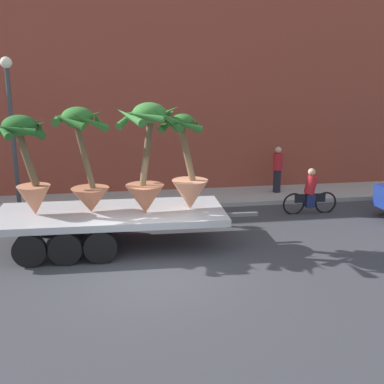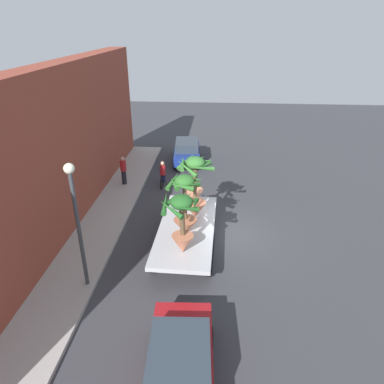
{
  "view_description": "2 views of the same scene",
  "coord_description": "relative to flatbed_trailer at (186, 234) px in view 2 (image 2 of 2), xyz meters",
  "views": [
    {
      "loc": [
        -0.81,
        -10.38,
        4.6
      ],
      "look_at": [
        1.2,
        2.23,
        1.31
      ],
      "focal_mm": 44.6,
      "sensor_mm": 36.0,
      "label": 1
    },
    {
      "loc": [
        -14.2,
        0.58,
        9.03
      ],
      "look_at": [
        1.63,
        1.8,
        1.37
      ],
      "focal_mm": 33.18,
      "sensor_mm": 36.0,
      "label": 2
    }
  ],
  "objects": [
    {
      "name": "sidewalk",
      "position": [
        1.29,
        4.27,
        -0.69
      ],
      "size": [
        24.0,
        2.2,
        0.15
      ],
      "primitive_type": "cube",
      "color": "#A39E99",
      "rests_on": "ground"
    },
    {
      "name": "potted_palm_middle",
      "position": [
        1.22,
        -0.3,
        1.61
      ],
      "size": [
        1.73,
        1.71,
        2.84
      ],
      "color": "#B26647",
      "rests_on": "flatbed_trailer"
    },
    {
      "name": "potted_palm_front",
      "position": [
        2.29,
        -0.14,
        1.16
      ],
      "size": [
        1.33,
        1.28,
        2.53
      ],
      "color": "tan",
      "rests_on": "flatbed_trailer"
    },
    {
      "name": "street_lamp",
      "position": [
        -2.74,
        3.47,
        2.46
      ],
      "size": [
        0.36,
        0.36,
        4.83
      ],
      "color": "#383D42",
      "rests_on": "sidewalk"
    },
    {
      "name": "potted_palm_extra",
      "position": [
        -1.75,
        -0.02,
        1.6
      ],
      "size": [
        1.54,
        1.49,
        2.55
      ],
      "color": "#C17251",
      "rests_on": "flatbed_trailer"
    },
    {
      "name": "cyclist",
      "position": [
        6.66,
        2.03,
        -0.1
      ],
      "size": [
        1.84,
        0.34,
        1.54
      ],
      "color": "black",
      "rests_on": "ground"
    },
    {
      "name": "pedestrian_near_gate",
      "position": [
        6.32,
        4.33,
        0.27
      ],
      "size": [
        0.36,
        0.36,
        1.71
      ],
      "color": "black",
      "rests_on": "sidewalk"
    },
    {
      "name": "potted_palm_rear",
      "position": [
        -0.33,
        -0.0,
        1.51
      ],
      "size": [
        1.4,
        1.57,
        2.73
      ],
      "color": "#B26647",
      "rests_on": "flatbed_trailer"
    },
    {
      "name": "building_facade",
      "position": [
        1.29,
        5.97,
        2.95
      ],
      "size": [
        24.0,
        1.2,
        7.44
      ],
      "primitive_type": "cube",
      "color": "brown",
      "rests_on": "ground"
    },
    {
      "name": "ground_plane",
      "position": [
        1.29,
        -1.83,
        -0.77
      ],
      "size": [
        60.0,
        60.0,
        0.0
      ],
      "primitive_type": "plane",
      "color": "#38383D"
    },
    {
      "name": "trailing_car",
      "position": [
        -6.55,
        -0.44,
        0.06
      ],
      "size": [
        4.31,
        2.04,
        1.58
      ],
      "color": "maroon",
      "rests_on": "ground"
    },
    {
      "name": "parked_car",
      "position": [
        10.71,
        0.92,
        0.06
      ],
      "size": [
        4.24,
        2.07,
        1.58
      ],
      "color": "navy",
      "rests_on": "ground"
    },
    {
      "name": "flatbed_trailer",
      "position": [
        0.0,
        0.0,
        0.0
      ],
      "size": [
        7.0,
        2.52,
        0.98
      ],
      "color": "#B7BABF",
      "rests_on": "ground"
    }
  ]
}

